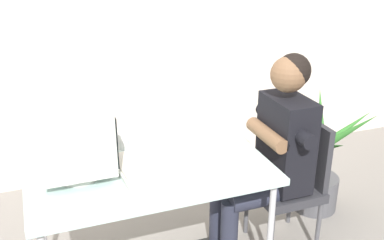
% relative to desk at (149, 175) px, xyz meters
% --- Properties ---
extents(desk, '(1.35, 0.79, 0.75)m').
position_rel_desk_xyz_m(desk, '(0.00, 0.00, 0.00)').
color(desk, '#B7B7BC').
rests_on(desk, ground_plane).
extents(crt_monitor, '(0.39, 0.33, 0.39)m').
position_rel_desk_xyz_m(crt_monitor, '(-0.38, 0.02, 0.27)').
color(crt_monitor, silver).
rests_on(crt_monitor, desk).
extents(keyboard, '(0.20, 0.46, 0.03)m').
position_rel_desk_xyz_m(keyboard, '(-0.09, -0.02, 0.07)').
color(keyboard, silver).
rests_on(keyboard, desk).
extents(office_chair, '(0.41, 0.41, 0.87)m').
position_rel_desk_xyz_m(office_chair, '(0.97, 0.00, -0.22)').
color(office_chair, '#4C4C51').
rests_on(office_chair, ground_plane).
extents(person_seated, '(0.70, 0.58, 1.33)m').
position_rel_desk_xyz_m(person_seated, '(0.79, 0.00, 0.03)').
color(person_seated, black).
rests_on(person_seated, ground_plane).
extents(potted_plant, '(0.84, 0.82, 0.90)m').
position_rel_desk_xyz_m(potted_plant, '(1.37, 0.29, -0.34)').
color(potted_plant, '#4C4C51').
rests_on(potted_plant, ground_plane).
extents(desk_mug, '(0.08, 0.09, 0.10)m').
position_rel_desk_xyz_m(desk_mug, '(-0.09, 0.29, 0.10)').
color(desk_mug, white).
rests_on(desk_mug, desk).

